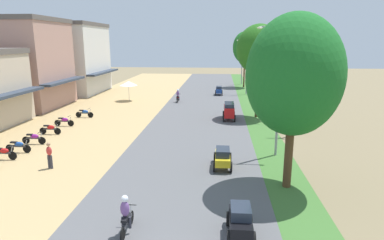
% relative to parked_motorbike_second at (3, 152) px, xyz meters
% --- Properties ---
extents(shophouse_mid, '(8.61, 8.97, 10.10)m').
position_rel_parked_motorbike_second_xyz_m(shophouse_mid, '(-8.18, 17.46, 4.50)').
color(shophouse_mid, tan).
rests_on(shophouse_mid, ground).
extents(shophouse_far, '(9.97, 10.52, 10.10)m').
position_rel_parked_motorbike_second_xyz_m(shophouse_far, '(-8.18, 28.67, 4.50)').
color(shophouse_far, silver).
rests_on(shophouse_far, ground).
extents(parked_motorbike_second, '(1.80, 0.54, 0.94)m').
position_rel_parked_motorbike_second_xyz_m(parked_motorbike_second, '(0.00, 0.00, 0.00)').
color(parked_motorbike_second, black).
rests_on(parked_motorbike_second, dirt_shoulder).
extents(parked_motorbike_third, '(1.80, 0.54, 0.94)m').
position_rel_parked_motorbike_second_xyz_m(parked_motorbike_third, '(0.13, 1.42, 0.00)').
color(parked_motorbike_third, black).
rests_on(parked_motorbike_third, dirt_shoulder).
extents(parked_motorbike_fourth, '(1.80, 0.54, 0.94)m').
position_rel_parked_motorbike_second_xyz_m(parked_motorbike_fourth, '(0.14, 3.36, 0.00)').
color(parked_motorbike_fourth, black).
rests_on(parked_motorbike_fourth, dirt_shoulder).
extents(parked_motorbike_fifth, '(1.80, 0.54, 0.94)m').
position_rel_parked_motorbike_second_xyz_m(parked_motorbike_fifth, '(0.02, 6.02, 0.00)').
color(parked_motorbike_fifth, black).
rests_on(parked_motorbike_fifth, dirt_shoulder).
extents(parked_motorbike_sixth, '(1.80, 0.54, 0.94)m').
position_rel_parked_motorbike_second_xyz_m(parked_motorbike_sixth, '(-0.09, 8.75, 0.00)').
color(parked_motorbike_sixth, black).
rests_on(parked_motorbike_sixth, dirt_shoulder).
extents(parked_motorbike_seventh, '(1.80, 0.54, 0.94)m').
position_rel_parked_motorbike_second_xyz_m(parked_motorbike_seventh, '(0.35, 12.29, 0.00)').
color(parked_motorbike_seventh, black).
rests_on(parked_motorbike_seventh, dirt_shoulder).
extents(vendor_umbrella, '(2.20, 2.20, 2.52)m').
position_rel_parked_motorbike_second_xyz_m(vendor_umbrella, '(2.22, 22.09, 1.75)').
color(vendor_umbrella, '#99999E').
rests_on(vendor_umbrella, dirt_shoulder).
extents(pedestrian_on_shoulder, '(0.40, 0.31, 1.62)m').
position_rel_parked_motorbike_second_xyz_m(pedestrian_on_shoulder, '(3.75, -1.22, 0.41)').
color(pedestrian_on_shoulder, '#33333D').
rests_on(pedestrian_on_shoulder, dirt_shoulder).
extents(median_tree_nearest, '(4.72, 4.72, 8.83)m').
position_rel_parked_motorbike_second_xyz_m(median_tree_nearest, '(17.39, -2.62, 5.32)').
color(median_tree_nearest, '#4C351E').
rests_on(median_tree_nearest, median_strip).
extents(median_tree_second, '(4.43, 4.43, 9.10)m').
position_rel_parked_motorbike_second_xyz_m(median_tree_second, '(17.52, 14.01, 6.19)').
color(median_tree_second, '#4C351E').
rests_on(median_tree_second, median_strip).
extents(median_tree_third, '(3.94, 3.94, 9.05)m').
position_rel_parked_motorbike_second_xyz_m(median_tree_third, '(17.76, 36.56, 5.98)').
color(median_tree_third, '#4C351E').
rests_on(median_tree_third, median_strip).
extents(streetlamp_near, '(3.16, 0.20, 8.48)m').
position_rel_parked_motorbike_second_xyz_m(streetlamp_near, '(17.60, 2.39, 4.35)').
color(streetlamp_near, gray).
rests_on(streetlamp_near, median_strip).
extents(streetlamp_mid, '(3.16, 0.20, 7.80)m').
position_rel_parked_motorbike_second_xyz_m(streetlamp_mid, '(17.60, 28.91, 4.00)').
color(streetlamp_mid, gray).
rests_on(streetlamp_mid, median_strip).
extents(streetlamp_far, '(3.16, 0.20, 7.26)m').
position_rel_parked_motorbike_second_xyz_m(streetlamp_far, '(17.60, 40.40, 3.72)').
color(streetlamp_far, gray).
rests_on(streetlamp_far, median_strip).
extents(utility_pole_near, '(1.80, 0.20, 8.84)m').
position_rel_parked_motorbike_second_xyz_m(utility_pole_near, '(21.02, 8.37, 4.06)').
color(utility_pole_near, brown).
rests_on(utility_pole_near, ground).
extents(utility_pole_far, '(1.80, 0.20, 9.63)m').
position_rel_parked_motorbike_second_xyz_m(utility_pole_far, '(19.42, 13.14, 4.45)').
color(utility_pole_far, brown).
rests_on(utility_pole_far, ground).
extents(car_hatchback_black, '(1.04, 2.00, 1.23)m').
position_rel_parked_motorbike_second_xyz_m(car_hatchback_black, '(14.69, -7.45, 0.19)').
color(car_hatchback_black, black).
rests_on(car_hatchback_black, road_strip).
extents(car_sedan_yellow, '(1.10, 2.26, 1.19)m').
position_rel_parked_motorbike_second_xyz_m(car_sedan_yellow, '(14.04, -0.19, 0.19)').
color(car_sedan_yellow, gold).
rests_on(car_sedan_yellow, road_strip).
extents(car_van_red, '(1.19, 2.41, 1.67)m').
position_rel_parked_motorbike_second_xyz_m(car_van_red, '(14.73, 12.42, 0.47)').
color(car_van_red, red).
rests_on(car_van_red, road_strip).
extents(car_hatchback_blue, '(1.04, 2.00, 1.23)m').
position_rel_parked_motorbike_second_xyz_m(car_hatchback_blue, '(13.67, 27.81, 0.19)').
color(car_hatchback_blue, navy).
rests_on(car_hatchback_blue, road_strip).
extents(motorbike_ahead_second, '(0.54, 1.80, 1.66)m').
position_rel_parked_motorbike_second_xyz_m(motorbike_ahead_second, '(10.22, -7.63, 0.30)').
color(motorbike_ahead_second, black).
rests_on(motorbike_ahead_second, road_strip).
extents(motorbike_ahead_third, '(0.54, 1.80, 1.66)m').
position_rel_parked_motorbike_second_xyz_m(motorbike_ahead_third, '(8.59, 21.61, 0.30)').
color(motorbike_ahead_third, black).
rests_on(motorbike_ahead_third, road_strip).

